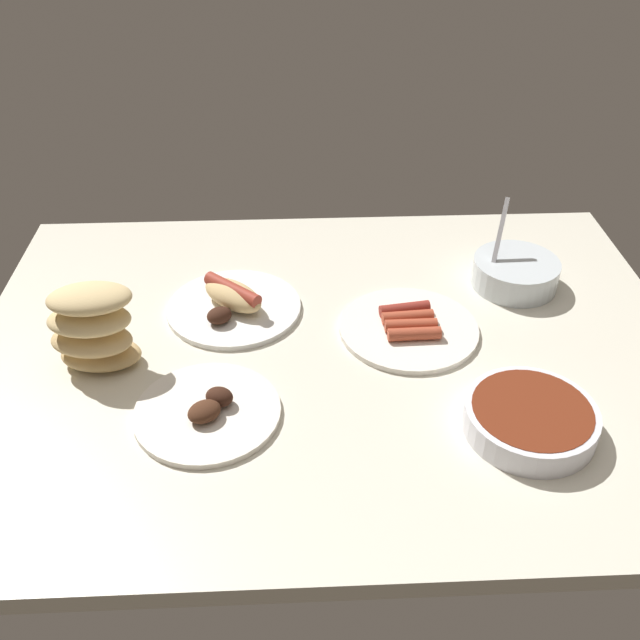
{
  "coord_description": "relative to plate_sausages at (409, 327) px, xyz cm",
  "views": [
    {
      "loc": [
        6.08,
        93.27,
        73.93
      ],
      "look_at": [
        1.7,
        -3.37,
        3.0
      ],
      "focal_mm": 40.01,
      "sensor_mm": 36.0,
      "label": 1
    }
  ],
  "objects": [
    {
      "name": "ground_plane",
      "position": [
        13.55,
        3.62,
        -2.36
      ],
      "size": [
        120.0,
        90.0,
        3.0
      ],
      "primitive_type": "cube",
      "color": "silver"
    },
    {
      "name": "plate_sausages",
      "position": [
        0.0,
        0.0,
        0.0
      ],
      "size": [
        23.87,
        23.87,
        3.18
      ],
      "color": "white",
      "rests_on": "ground_plane"
    },
    {
      "name": "bowl_chili",
      "position": [
        -13.83,
        24.43,
        1.46
      ],
      "size": [
        18.99,
        18.99,
        4.2
      ],
      "color": "white",
      "rests_on": "ground_plane"
    },
    {
      "name": "plate_grilled_meat",
      "position": [
        32.71,
        19.28,
        -0.05
      ],
      "size": [
        21.86,
        21.86,
        3.84
      ],
      "color": "white",
      "rests_on": "ground_plane"
    },
    {
      "name": "bread_stack",
      "position": [
        51.01,
        6.63,
        6.34
      ],
      "size": [
        14.46,
        10.5,
        14.4
      ],
      "color": "tan",
      "rests_on": "ground_plane"
    },
    {
      "name": "bowl_coleslaw",
      "position": [
        -21.77,
        -13.47,
        2.04
      ],
      "size": [
        15.8,
        15.8,
        15.4
      ],
      "color": "silver",
      "rests_on": "ground_plane"
    },
    {
      "name": "plate_hotdog_assembled",
      "position": [
        30.37,
        -7.36,
        0.88
      ],
      "size": [
        23.85,
        23.85,
        5.61
      ],
      "color": "white",
      "rests_on": "ground_plane"
    }
  ]
}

